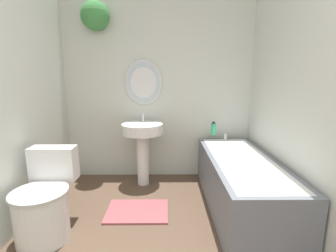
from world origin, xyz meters
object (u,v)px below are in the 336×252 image
toilet (45,204)px  bathtub (241,182)px  pedestal_sink (142,138)px  shampoo_bottle (213,129)px

toilet → bathtub: 1.83m
toilet → bathtub: bearing=13.8°
toilet → pedestal_sink: 1.29m
pedestal_sink → bathtub: size_ratio=0.53×
toilet → pedestal_sink: (0.73, 1.02, 0.30)m
bathtub → shampoo_bottle: bearing=102.3°
pedestal_sink → bathtub: (1.05, -0.59, -0.32)m
bathtub → shampoo_bottle: shampoo_bottle is taller
pedestal_sink → bathtub: 1.24m
pedestal_sink → bathtub: pedestal_sink is taller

